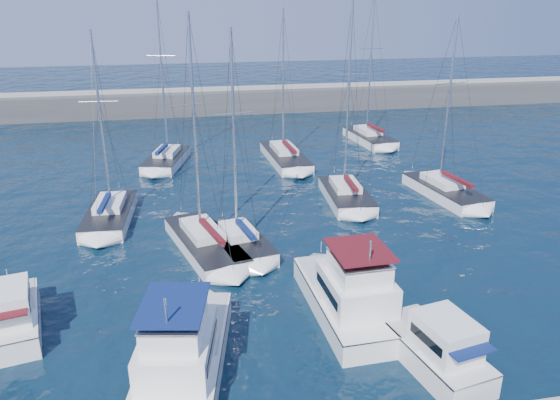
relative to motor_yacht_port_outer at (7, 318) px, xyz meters
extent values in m
plane|color=black|center=(14.14, 0.24, -0.94)|extent=(220.00, 220.00, 0.00)
cube|color=#424244|center=(14.14, 52.24, 0.06)|extent=(160.00, 6.00, 4.00)
cube|color=gray|center=(14.14, 52.24, 2.26)|extent=(160.00, 1.20, 0.50)
cube|color=white|center=(-0.05, 0.24, -0.54)|extent=(4.09, 6.49, 1.60)
cube|color=#262628|center=(-0.05, 0.24, 0.21)|extent=(4.15, 6.50, 0.08)
cube|color=white|center=(0.11, -0.48, 1.06)|extent=(2.97, 3.25, 1.60)
cube|color=black|center=(0.11, -0.48, 1.14)|extent=(2.90, 2.71, 0.45)
cube|color=#531017|center=(0.35, -1.55, 1.36)|extent=(2.62, 2.28, 0.07)
cube|color=white|center=(8.48, -4.42, -0.54)|extent=(5.06, 9.87, 1.60)
cube|color=#262628|center=(8.48, -4.42, 0.21)|extent=(5.12, 9.88, 0.08)
cube|color=white|center=(8.27, -5.54, 1.06)|extent=(3.63, 4.81, 1.60)
cube|color=black|center=(8.27, -5.54, 1.14)|extent=(3.52, 3.97, 0.45)
cube|color=white|center=(8.23, -5.74, 2.31)|extent=(2.82, 3.42, 0.90)
cube|color=#0E1F52|center=(8.23, -5.74, 3.31)|extent=(3.18, 3.90, 0.08)
cube|color=white|center=(17.07, -1.15, -0.54)|extent=(3.97, 8.95, 1.60)
cube|color=#262628|center=(17.07, -1.15, 0.21)|extent=(4.04, 8.95, 0.08)
cube|color=white|center=(17.12, -2.22, 1.06)|extent=(3.23, 4.20, 1.60)
cube|color=black|center=(17.12, -2.22, 1.14)|extent=(3.25, 3.39, 0.45)
cube|color=white|center=(17.13, -2.42, 2.31)|extent=(2.57, 2.96, 0.90)
cube|color=#531017|center=(17.13, -2.42, 3.31)|extent=(2.89, 3.38, 0.08)
cube|color=white|center=(19.54, -6.08, -0.54)|extent=(3.58, 6.26, 1.60)
cube|color=#262628|center=(19.54, -6.08, 0.21)|extent=(3.63, 6.27, 0.08)
cube|color=white|center=(19.68, -6.78, 1.06)|extent=(2.59, 3.09, 1.60)
cube|color=black|center=(19.68, -6.78, 1.14)|extent=(2.53, 2.56, 0.45)
cube|color=#0E1F52|center=(19.89, -7.84, 1.36)|extent=(2.29, 2.15, 0.07)
cube|color=white|center=(3.46, 13.93, -0.64)|extent=(3.53, 8.29, 1.30)
cube|color=#262628|center=(3.46, 13.93, -0.01)|extent=(3.59, 8.29, 0.06)
cube|color=white|center=(3.49, 14.44, 0.31)|extent=(2.18, 3.67, 0.55)
cylinder|color=silver|center=(3.51, 14.74, 6.58)|extent=(0.18, 0.18, 12.15)
cylinder|color=silver|center=(3.38, 12.72, 0.86)|extent=(0.39, 4.05, 0.12)
cube|color=#0E1F52|center=(3.37, 12.62, 1.01)|extent=(0.59, 3.66, 0.28)
cube|color=white|center=(10.11, 7.67, -0.64)|extent=(5.27, 9.34, 1.30)
cube|color=#262628|center=(10.11, 7.67, -0.01)|extent=(5.33, 9.35, 0.06)
cube|color=white|center=(9.96, 8.21, 0.31)|extent=(2.92, 4.26, 0.55)
cylinder|color=silver|center=(9.87, 8.53, 7.22)|extent=(0.18, 0.18, 13.42)
cylinder|color=silver|center=(10.47, 6.39, 0.86)|extent=(1.31, 4.30, 0.12)
cube|color=#531017|center=(10.50, 6.30, 1.01)|extent=(1.41, 3.93, 0.28)
cube|color=white|center=(12.37, 7.25, -0.64)|extent=(4.18, 6.96, 1.30)
cube|color=#262628|center=(12.37, 7.25, -0.01)|extent=(4.24, 6.97, 0.06)
cube|color=white|center=(12.28, 7.64, 0.31)|extent=(2.43, 3.17, 0.55)
cylinder|color=silver|center=(12.23, 7.88, 6.78)|extent=(0.18, 0.18, 12.55)
cylinder|color=silver|center=(12.57, 6.29, 0.86)|extent=(0.79, 3.20, 0.12)
cube|color=#0E1F52|center=(12.59, 6.20, 1.01)|extent=(0.95, 2.93, 0.28)
cube|color=white|center=(21.88, 14.63, -0.64)|extent=(3.56, 7.84, 1.30)
cube|color=#262628|center=(21.88, 14.63, -0.01)|extent=(3.62, 7.85, 0.06)
cube|color=white|center=(21.91, 15.11, 0.31)|extent=(2.21, 3.47, 0.55)
cylinder|color=silver|center=(21.93, 15.40, 7.68)|extent=(0.18, 0.18, 14.35)
cylinder|color=silver|center=(21.81, 13.49, 0.86)|extent=(0.35, 3.84, 0.12)
cube|color=#531017|center=(21.81, 13.39, 1.01)|extent=(0.56, 3.47, 0.28)
cube|color=white|center=(30.25, 14.15, -0.64)|extent=(4.25, 8.81, 1.30)
cube|color=#262628|center=(30.25, 14.15, -0.01)|extent=(4.31, 8.82, 0.06)
cube|color=white|center=(30.17, 14.67, 0.31)|extent=(2.49, 3.95, 0.55)
cylinder|color=silver|center=(30.12, 14.98, 6.96)|extent=(0.18, 0.18, 12.91)
cylinder|color=silver|center=(30.44, 12.90, 0.86)|extent=(0.76, 4.19, 0.12)
cube|color=#531017|center=(30.45, 12.80, 1.01)|extent=(0.92, 3.81, 0.28)
cube|color=white|center=(7.48, 27.50, -0.64)|extent=(4.84, 8.10, 1.30)
cube|color=#262628|center=(7.48, 27.50, -0.01)|extent=(4.90, 8.12, 0.06)
cube|color=white|center=(7.60, 27.96, 0.31)|extent=(2.73, 3.71, 0.55)
cylinder|color=silver|center=(7.67, 28.23, 7.95)|extent=(0.18, 0.18, 14.88)
cylinder|color=silver|center=(7.19, 26.40, 0.86)|extent=(1.09, 3.70, 0.12)
cube|color=#0E1F52|center=(7.16, 26.30, 1.01)|extent=(1.21, 3.39, 0.28)
cube|color=white|center=(19.17, 26.40, -0.64)|extent=(3.63, 9.79, 1.30)
cube|color=#262628|center=(19.17, 26.40, -0.01)|extent=(3.69, 9.79, 0.06)
cube|color=white|center=(19.14, 27.00, 0.31)|extent=(2.25, 4.32, 0.55)
cylinder|color=silver|center=(19.12, 27.36, 7.07)|extent=(0.18, 0.18, 13.14)
cylinder|color=silver|center=(19.25, 24.96, 0.86)|extent=(0.39, 4.82, 0.12)
cube|color=#531017|center=(19.26, 24.86, 1.01)|extent=(0.59, 4.35, 0.28)
cube|color=white|center=(30.01, 32.08, -0.64)|extent=(3.93, 8.53, 1.30)
cube|color=#262628|center=(30.01, 32.08, -0.01)|extent=(3.99, 8.54, 0.06)
cube|color=white|center=(29.95, 32.59, 0.31)|extent=(2.35, 3.81, 0.55)
cylinder|color=silver|center=(29.92, 32.90, 7.79)|extent=(0.18, 0.18, 14.57)
cylinder|color=silver|center=(30.15, 30.85, 0.86)|extent=(0.60, 4.10, 0.12)
cube|color=#531017|center=(30.17, 30.75, 1.01)|extent=(0.78, 3.72, 0.28)
camera|label=1|loc=(8.93, -25.02, 14.94)|focal=35.00mm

